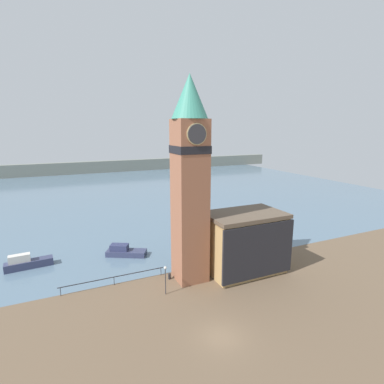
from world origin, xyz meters
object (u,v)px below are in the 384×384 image
object	(u,v)px
boat_far	(27,263)
clock_tower	(190,177)
pier_building	(245,242)
lamp_post	(165,275)
boat_near	(125,251)
mooring_bollard_near	(170,276)

from	to	relation	value
boat_far	clock_tower	bearing A→B (deg)	-35.89
pier_building	boat_far	size ratio (longest dim) A/B	1.69
lamp_post	clock_tower	bearing A→B (deg)	29.49
clock_tower	boat_far	distance (m)	25.79
boat_near	pier_building	bearing A→B (deg)	-11.95
pier_building	mooring_bollard_near	xyz separation A→B (m)	(-9.99, 1.87, -3.61)
pier_building	lamp_post	distance (m)	11.81
pier_building	boat_far	distance (m)	29.87
boat_far	mooring_bollard_near	size ratio (longest dim) A/B	7.56
lamp_post	mooring_bollard_near	bearing A→B (deg)	62.75
boat_near	boat_far	bearing A→B (deg)	-157.50
clock_tower	lamp_post	xyz separation A→B (m)	(-4.13, -2.34, -10.73)
pier_building	boat_near	world-z (taller)	pier_building
mooring_bollard_near	lamp_post	size ratio (longest dim) A/B	0.23
boat_near	lamp_post	size ratio (longest dim) A/B	1.77
boat_near	lamp_post	world-z (taller)	lamp_post
boat_near	boat_far	world-z (taller)	boat_far
pier_building	boat_far	xyz separation A→B (m)	(-26.77, 12.84, -3.27)
clock_tower	boat_far	xyz separation A→B (m)	(-19.27, 11.82, -12.42)
clock_tower	pier_building	distance (m)	11.88
pier_building	lamp_post	xyz separation A→B (m)	(-11.63, -1.32, -1.57)
pier_building	lamp_post	bearing A→B (deg)	-173.55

